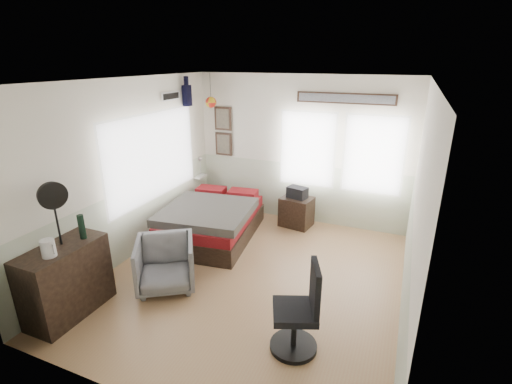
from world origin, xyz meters
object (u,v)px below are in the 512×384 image
armchair (166,264)px  dresser (66,280)px  task_chair (300,316)px  nightstand (296,212)px  bed (212,221)px

armchair → dresser: bearing=-162.3°
task_chair → nightstand: bearing=85.9°
armchair → nightstand: armchair is taller
armchair → bed: bearing=63.3°
bed → armchair: size_ratio=2.73×
task_chair → dresser: bearing=168.7°
bed → nightstand: (1.22, 1.01, -0.03)m
armchair → task_chair: bearing=-44.5°
dresser → nightstand: dresser is taller
dresser → task_chair: 2.79m
dresser → task_chair: (2.75, 0.49, -0.04)m
bed → task_chair: task_chair is taller
task_chair → bed: bearing=115.9°
dresser → nightstand: size_ratio=1.82×
bed → nightstand: bed is taller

